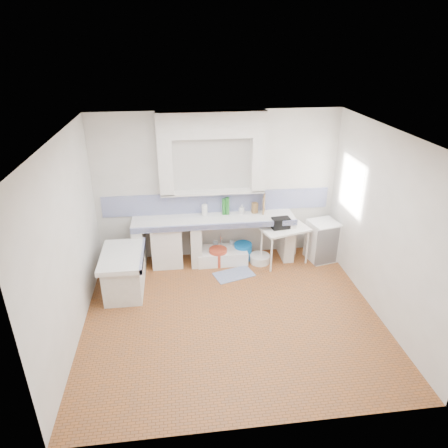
{
  "coord_description": "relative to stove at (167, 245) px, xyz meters",
  "views": [
    {
      "loc": [
        -0.75,
        -5.01,
        3.93
      ],
      "look_at": [
        0.0,
        1.0,
        1.1
      ],
      "focal_mm": 32.18,
      "sensor_mm": 36.0,
      "label": 1
    }
  ],
  "objects": [
    {
      "name": "counter_pier_left",
      "position": [
        -0.51,
        -0.03,
        0.01
      ],
      "size": [
        0.2,
        0.55,
        0.82
      ],
      "primitive_type": "cube",
      "color": "silver",
      "rests_on": "ground"
    },
    {
      "name": "counter_lip",
      "position": [
        0.89,
        -0.31,
        0.46
      ],
      "size": [
        3.0,
        0.04,
        0.1
      ],
      "primitive_type": "cube",
      "color": "navy",
      "rests_on": "ground"
    },
    {
      "name": "soap_bottle",
      "position": [
        1.43,
        0.12,
        0.59
      ],
      "size": [
        0.11,
        0.11,
        0.18
      ],
      "primitive_type": "imported",
      "rotation": [
        0.0,
        0.0,
        -0.41
      ],
      "color": "white",
      "rests_on": "counter_slab"
    },
    {
      "name": "peninsula_lip",
      "position": [
        -0.38,
        -0.83,
        0.26
      ],
      "size": [
        0.04,
        1.1,
        0.1
      ],
      "primitive_type": "cube",
      "color": "navy",
      "rests_on": "ground"
    },
    {
      "name": "wall_front",
      "position": [
        0.99,
        -3.73,
        1.0
      ],
      "size": [
        4.5,
        0.0,
        4.5
      ],
      "primitive_type": "plane",
      "rotation": [
        -1.57,
        0.0,
        0.0
      ],
      "color": "silver",
      "rests_on": "ground"
    },
    {
      "name": "rug",
      "position": [
        1.19,
        -0.58,
        -0.39
      ],
      "size": [
        0.79,
        0.59,
        0.01
      ],
      "primitive_type": "cube",
      "rotation": [
        0.0,
        0.0,
        0.3
      ],
      "color": "#3B4E93",
      "rests_on": "ground"
    },
    {
      "name": "knife_block",
      "position": [
        1.68,
        0.12,
        0.61
      ],
      "size": [
        0.12,
        0.1,
        0.21
      ],
      "primitive_type": "cube",
      "rotation": [
        0.0,
        0.0,
        0.22
      ],
      "color": "olive",
      "rests_on": "counter_slab"
    },
    {
      "name": "counter_slab",
      "position": [
        0.89,
        -0.03,
        0.46
      ],
      "size": [
        3.0,
        0.6,
        0.08
      ],
      "primitive_type": "cube",
      "color": "white",
      "rests_on": "ground"
    },
    {
      "name": "peninsula_base",
      "position": [
        -0.71,
        -0.83,
        -0.09
      ],
      "size": [
        0.6,
        1.0,
        0.62
      ],
      "primitive_type": "cube",
      "color": "silver",
      "rests_on": "ground"
    },
    {
      "name": "green_bottle_a",
      "position": [
        1.09,
        0.12,
        0.66
      ],
      "size": [
        0.07,
        0.07,
        0.31
      ],
      "primitive_type": "cylinder",
      "rotation": [
        0.0,
        0.0,
        -0.1
      ],
      "color": "#1F6E25",
      "rests_on": "counter_slab"
    },
    {
      "name": "backsplash",
      "position": [
        0.99,
        0.26,
        0.7
      ],
      "size": [
        4.27,
        0.03,
        0.4
      ],
      "primitive_type": "cube",
      "color": "navy",
      "rests_on": "ground"
    },
    {
      "name": "bucket_blue",
      "position": [
        1.45,
        -0.01,
        -0.24
      ],
      "size": [
        0.38,
        0.38,
        0.32
      ],
      "primitive_type": "cylinder",
      "rotation": [
        0.0,
        0.0,
        0.12
      ],
      "color": "blue",
      "rests_on": "ground"
    },
    {
      "name": "sink",
      "position": [
        1.03,
        -0.07,
        -0.28
      ],
      "size": [
        0.94,
        0.51,
        0.23
      ],
      "primitive_type": "cube",
      "rotation": [
        0.0,
        0.0,
        0.01
      ],
      "color": "white",
      "rests_on": "ground"
    },
    {
      "name": "stove",
      "position": [
        0.0,
        0.0,
        0.0
      ],
      "size": [
        0.56,
        0.54,
        0.79
      ],
      "primitive_type": "cube",
      "rotation": [
        0.0,
        0.0,
        0.0
      ],
      "color": "white",
      "rests_on": "ground"
    },
    {
      "name": "ceiling",
      "position": [
        0.99,
        -1.73,
        2.4
      ],
      "size": [
        4.5,
        4.5,
        0.0
      ],
      "primitive_type": "plane",
      "rotation": [
        3.14,
        0.0,
        0.0
      ],
      "color": "white",
      "rests_on": "ground"
    },
    {
      "name": "alcove_mass",
      "position": [
        0.89,
        0.15,
        2.18
      ],
      "size": [
        1.9,
        0.25,
        0.45
      ],
      "primitive_type": "cube",
      "color": "silver",
      "rests_on": "ground"
    },
    {
      "name": "floor",
      "position": [
        0.99,
        -1.73,
        -0.4
      ],
      "size": [
        4.5,
        4.5,
        0.0
      ],
      "primitive_type": "plane",
      "color": "#945225",
      "rests_on": "ground"
    },
    {
      "name": "wall_back",
      "position": [
        0.99,
        0.27,
        1.0
      ],
      "size": [
        4.5,
        0.0,
        4.5
      ],
      "primitive_type": "plane",
      "rotation": [
        1.57,
        0.0,
        0.0
      ],
      "color": "silver",
      "rests_on": "ground"
    },
    {
      "name": "black_bag",
      "position": [
        2.1,
        -0.23,
        0.43
      ],
      "size": [
        0.35,
        0.22,
        0.21
      ],
      "primitive_type": "cube",
      "rotation": [
        0.0,
        0.0,
        0.12
      ],
      "color": "black",
      "rests_on": "side_table"
    },
    {
      "name": "peninsula_top",
      "position": [
        -0.71,
        -0.83,
        0.26
      ],
      "size": [
        0.7,
        1.1,
        0.08
      ],
      "primitive_type": "cube",
      "color": "white",
      "rests_on": "ground"
    },
    {
      "name": "window_frame",
      "position": [
        3.41,
        -0.53,
        1.2
      ],
      "size": [
        0.35,
        0.86,
        1.06
      ],
      "primitive_type": "cube",
      "color": "#3A2112",
      "rests_on": "ground"
    },
    {
      "name": "water_bottle_a",
      "position": [
        0.93,
        0.12,
        -0.23
      ],
      "size": [
        0.1,
        0.1,
        0.33
      ],
      "primitive_type": "cylinder",
      "rotation": [
        0.0,
        0.0,
        -0.11
      ],
      "color": "silver",
      "rests_on": "ground"
    },
    {
      "name": "counter_pier_right",
      "position": [
        2.29,
        -0.03,
        0.01
      ],
      "size": [
        0.2,
        0.55,
        0.82
      ],
      "primitive_type": "cube",
      "color": "silver",
      "rests_on": "ground"
    },
    {
      "name": "bucket_red",
      "position": [
        0.95,
        -0.15,
        -0.24
      ],
      "size": [
        0.44,
        0.44,
        0.32
      ],
      "primitive_type": "cylinder",
      "rotation": [
        0.0,
        0.0,
        0.38
      ],
      "color": "#BE4025",
      "rests_on": "ground"
    },
    {
      "name": "basin_white",
      "position": [
        1.75,
        -0.19,
        -0.32
      ],
      "size": [
        0.43,
        0.43,
        0.15
      ],
      "primitive_type": "cylinder",
      "rotation": [
        0.0,
        0.0,
        -0.12
      ],
      "color": "white",
      "rests_on": "ground"
    },
    {
      "name": "side_table",
      "position": [
        2.19,
        -0.26,
        -0.03
      ],
      "size": [
        0.97,
        0.7,
        0.04
      ],
      "primitive_type": "cube",
      "rotation": [
        0.0,
        0.0,
        0.28
      ],
      "color": "white",
      "rests_on": "ground"
    },
    {
      "name": "lace_valance",
      "position": [
        3.27,
        -0.53,
        1.58
      ],
      "size": [
        0.01,
        0.84,
        0.24
      ],
      "primitive_type": "cube",
      "color": "white",
      "rests_on": "ground"
    },
    {
      "name": "water_bottle_b",
      "position": [
        1.25,
        0.12,
        -0.23
      ],
      "size": [
        0.11,
        0.11,
        0.33
      ],
      "primitive_type": "cylinder",
      "rotation": [
        0.0,
        0.0,
        0.39
      ],
      "color": "silver",
      "rests_on": "ground"
    },
    {
      "name": "paper_towel",
      "position": [
        0.73,
        0.12,
        0.61
      ],
      "size": [
        0.14,
        0.14,
        0.22
      ],
      "primitive_type": "cylinder",
      "rotation": [
        0.0,
        0.0,
        0.42
      ],
      "color": "white",
      "rests_on": "counter_slab"
    },
    {
      "name": "wall_right",
      "position": [
        3.24,
        -1.73,
        1.0
      ],
      "size": [
        0.0,
        4.5,
        4.5
      ],
      "primitive_type": "plane",
      "rotation": [
        1.57,
        0.0,
        -1.57
      ],
      "color": "silver",
      "rests_on": "ground"
    },
    {
      "name": "wall_left",
      "position": [
        -1.26,
        -1.73,
        1.0
      ],
      "size": [
        0.0,
        4.5,
        4.5
      ],
      "primitive_type": "plane",
      "rotation": [
        1.57,
        0.0,
        1.57
      ],
      "color": "silver",
      "rests_on": "ground"
    },
    {
      "name": "cutting_board",
      "position": [
        1.85,
        0.12,
        0.67
      ],
      "size": [
        0.1,
        0.24,
        0.34
      ],
      "primitive_type": "cube",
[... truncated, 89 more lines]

